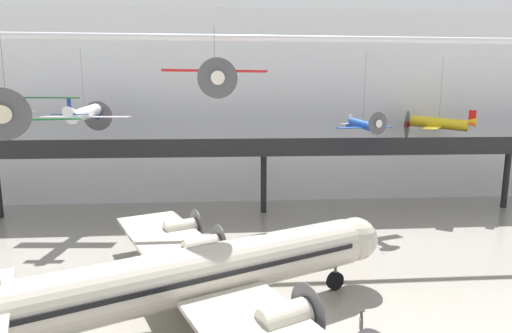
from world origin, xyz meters
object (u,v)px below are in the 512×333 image
Objects in this scene: suspended_plane_yellow_lowwing at (439,123)px; info_sign_pedestal at (361,323)px; suspended_plane_blue_trainer at (363,125)px; suspended_plane_red_highwing at (215,77)px; airliner_silver_main at (197,275)px; suspended_plane_green_biplane at (7,112)px; suspended_plane_white_twin at (85,114)px.

suspended_plane_yellow_lowwing is 7.87× the size of info_sign_pedestal.
suspended_plane_yellow_lowwing is at bearing 98.17° from suspended_plane_blue_trainer.
suspended_plane_red_highwing is (-15.27, -11.85, 4.20)m from suspended_plane_blue_trainer.
suspended_plane_yellow_lowwing is at bearing 64.43° from info_sign_pedestal.
suspended_plane_yellow_lowwing is (26.60, 17.34, -4.39)m from suspended_plane_red_highwing.
airliner_silver_main is at bearing 77.19° from suspended_plane_yellow_lowwing.
airliner_silver_main is at bearing 37.63° from suspended_plane_green_biplane.
airliner_silver_main is 14.01m from suspended_plane_red_highwing.
suspended_plane_green_biplane is at bearing 168.83° from info_sign_pedestal.
suspended_plane_red_highwing is at bearing 143.48° from info_sign_pedestal.
suspended_plane_white_twin is (-13.62, 12.56, -2.96)m from suspended_plane_red_highwing.
info_sign_pedestal is at bearing 89.90° from suspended_plane_yellow_lowwing.
suspended_plane_blue_trainer is 0.87× the size of suspended_plane_yellow_lowwing.
info_sign_pedestal is at bearing 47.13° from suspended_plane_green_biplane.
airliner_silver_main is 26.64m from suspended_plane_blue_trainer.
suspended_plane_white_twin is 0.99× the size of suspended_plane_green_biplane.
suspended_plane_yellow_lowwing is at bearing 90.57° from suspended_plane_green_biplane.
suspended_plane_red_highwing is 0.82× the size of suspended_plane_green_biplane.
suspended_plane_yellow_lowwing is (27.61, 25.27, 7.12)m from airliner_silver_main.
suspended_plane_blue_trainer is (16.28, 19.78, 7.31)m from airliner_silver_main.
suspended_plane_yellow_lowwing reaches higher than airliner_silver_main.
suspended_plane_white_twin reaches higher than airliner_silver_main.
suspended_plane_red_highwing is at bearing -69.86° from suspended_plane_blue_trainer.
suspended_plane_red_highwing is 32.05m from suspended_plane_yellow_lowwing.
suspended_plane_red_highwing is 18.86m from info_sign_pedestal.
suspended_plane_yellow_lowwing is 1.06× the size of suspended_plane_green_biplane.
suspended_plane_red_highwing reaches higher than suspended_plane_yellow_lowwing.
airliner_silver_main is at bearing -175.45° from info_sign_pedestal.
airliner_silver_main is 9.96m from info_sign_pedestal.
suspended_plane_green_biplane is at bearing 125.31° from airliner_silver_main.
suspended_plane_white_twin reaches higher than suspended_plane_blue_trainer.
suspended_plane_white_twin is 32.74m from info_sign_pedestal.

